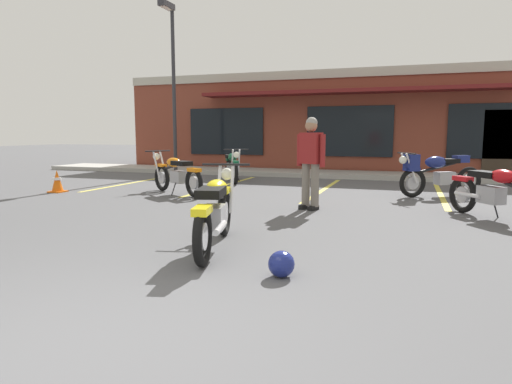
{
  "coord_description": "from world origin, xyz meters",
  "views": [
    {
      "loc": [
        2.01,
        -2.06,
        1.39
      ],
      "look_at": [
        -0.07,
        3.99,
        0.55
      ],
      "focal_mm": 31.55,
      "sensor_mm": 36.0,
      "label": 1
    }
  ],
  "objects_px": {
    "traffic_cone": "(57,181)",
    "helmet_on_pavement": "(281,264)",
    "motorcycle_black_cruiser": "(232,166)",
    "motorcycle_red_sportbike": "(177,174)",
    "motorcycle_silver_naked": "(496,192)",
    "motorcycle_blue_standard": "(437,173)",
    "parking_lot_lamp_post": "(172,68)",
    "person_in_shorts_foreground": "(311,157)",
    "motorcycle_foreground_classic": "(215,211)"
  },
  "relations": [
    {
      "from": "traffic_cone",
      "to": "helmet_on_pavement",
      "type": "bearing_deg",
      "value": -33.03
    },
    {
      "from": "motorcycle_black_cruiser",
      "to": "motorcycle_red_sportbike",
      "type": "bearing_deg",
      "value": -95.03
    },
    {
      "from": "motorcycle_silver_naked",
      "to": "motorcycle_blue_standard",
      "type": "xyz_separation_m",
      "value": [
        -0.75,
        2.66,
        0.07
      ]
    },
    {
      "from": "motorcycle_red_sportbike",
      "to": "motorcycle_black_cruiser",
      "type": "bearing_deg",
      "value": 84.97
    },
    {
      "from": "motorcycle_blue_standard",
      "to": "parking_lot_lamp_post",
      "type": "bearing_deg",
      "value": 161.0
    },
    {
      "from": "person_in_shorts_foreground",
      "to": "traffic_cone",
      "type": "xyz_separation_m",
      "value": [
        -6.18,
        0.43,
        -0.69
      ]
    },
    {
      "from": "motorcycle_black_cruiser",
      "to": "parking_lot_lamp_post",
      "type": "relative_size",
      "value": 0.35
    },
    {
      "from": "motorcycle_silver_naked",
      "to": "motorcycle_blue_standard",
      "type": "relative_size",
      "value": 0.99
    },
    {
      "from": "motorcycle_black_cruiser",
      "to": "person_in_shorts_foreground",
      "type": "bearing_deg",
      "value": -51.19
    },
    {
      "from": "person_in_shorts_foreground",
      "to": "motorcycle_foreground_classic",
      "type": "bearing_deg",
      "value": -98.63
    },
    {
      "from": "motorcycle_blue_standard",
      "to": "helmet_on_pavement",
      "type": "bearing_deg",
      "value": -104.63
    },
    {
      "from": "motorcycle_blue_standard",
      "to": "person_in_shorts_foreground",
      "type": "height_order",
      "value": "person_in_shorts_foreground"
    },
    {
      "from": "motorcycle_silver_naked",
      "to": "helmet_on_pavement",
      "type": "xyz_separation_m",
      "value": [
        -2.45,
        -3.87,
        -0.33
      ]
    },
    {
      "from": "motorcycle_red_sportbike",
      "to": "parking_lot_lamp_post",
      "type": "distance_m",
      "value": 5.8
    },
    {
      "from": "motorcycle_foreground_classic",
      "to": "parking_lot_lamp_post",
      "type": "xyz_separation_m",
      "value": [
        -5.33,
        8.52,
        3.05
      ]
    },
    {
      "from": "motorcycle_foreground_classic",
      "to": "motorcycle_red_sportbike",
      "type": "height_order",
      "value": "same"
    },
    {
      "from": "motorcycle_blue_standard",
      "to": "parking_lot_lamp_post",
      "type": "height_order",
      "value": "parking_lot_lamp_post"
    },
    {
      "from": "motorcycle_foreground_classic",
      "to": "traffic_cone",
      "type": "xyz_separation_m",
      "value": [
        -5.7,
        3.59,
        -0.2
      ]
    },
    {
      "from": "person_in_shorts_foreground",
      "to": "motorcycle_blue_standard",
      "type": "bearing_deg",
      "value": 48.51
    },
    {
      "from": "motorcycle_black_cruiser",
      "to": "parking_lot_lamp_post",
      "type": "height_order",
      "value": "parking_lot_lamp_post"
    },
    {
      "from": "motorcycle_red_sportbike",
      "to": "person_in_shorts_foreground",
      "type": "bearing_deg",
      "value": -17.92
    },
    {
      "from": "motorcycle_silver_naked",
      "to": "traffic_cone",
      "type": "distance_m",
      "value": 9.22
    },
    {
      "from": "traffic_cone",
      "to": "parking_lot_lamp_post",
      "type": "xyz_separation_m",
      "value": [
        0.37,
        4.93,
        3.25
      ]
    },
    {
      "from": "motorcycle_foreground_classic",
      "to": "motorcycle_silver_naked",
      "type": "relative_size",
      "value": 1.14
    },
    {
      "from": "motorcycle_silver_naked",
      "to": "parking_lot_lamp_post",
      "type": "relative_size",
      "value": 0.33
    },
    {
      "from": "helmet_on_pavement",
      "to": "motorcycle_red_sportbike",
      "type": "bearing_deg",
      "value": 127.91
    },
    {
      "from": "motorcycle_blue_standard",
      "to": "parking_lot_lamp_post",
      "type": "relative_size",
      "value": 0.33
    },
    {
      "from": "traffic_cone",
      "to": "person_in_shorts_foreground",
      "type": "bearing_deg",
      "value": -4.0
    },
    {
      "from": "motorcycle_black_cruiser",
      "to": "motorcycle_blue_standard",
      "type": "distance_m",
      "value": 5.54
    },
    {
      "from": "helmet_on_pavement",
      "to": "motorcycle_blue_standard",
      "type": "bearing_deg",
      "value": 75.37
    },
    {
      "from": "motorcycle_silver_naked",
      "to": "helmet_on_pavement",
      "type": "relative_size",
      "value": 7.01
    },
    {
      "from": "motorcycle_silver_naked",
      "to": "person_in_shorts_foreground",
      "type": "height_order",
      "value": "person_in_shorts_foreground"
    },
    {
      "from": "motorcycle_blue_standard",
      "to": "helmet_on_pavement",
      "type": "relative_size",
      "value": 7.06
    },
    {
      "from": "motorcycle_red_sportbike",
      "to": "motorcycle_black_cruiser",
      "type": "relative_size",
      "value": 0.98
    },
    {
      "from": "motorcycle_red_sportbike",
      "to": "helmet_on_pavement",
      "type": "height_order",
      "value": "motorcycle_red_sportbike"
    },
    {
      "from": "motorcycle_red_sportbike",
      "to": "traffic_cone",
      "type": "distance_m",
      "value": 2.91
    },
    {
      "from": "motorcycle_black_cruiser",
      "to": "helmet_on_pavement",
      "type": "height_order",
      "value": "motorcycle_black_cruiser"
    },
    {
      "from": "person_in_shorts_foreground",
      "to": "helmet_on_pavement",
      "type": "bearing_deg",
      "value": -81.77
    },
    {
      "from": "person_in_shorts_foreground",
      "to": "traffic_cone",
      "type": "height_order",
      "value": "person_in_shorts_foreground"
    },
    {
      "from": "helmet_on_pavement",
      "to": "traffic_cone",
      "type": "bearing_deg",
      "value": 146.97
    },
    {
      "from": "motorcycle_blue_standard",
      "to": "person_in_shorts_foreground",
      "type": "xyz_separation_m",
      "value": [
        -2.28,
        -2.57,
        0.42
      ]
    },
    {
      "from": "motorcycle_blue_standard",
      "to": "motorcycle_black_cruiser",
      "type": "bearing_deg",
      "value": 166.53
    },
    {
      "from": "motorcycle_black_cruiser",
      "to": "traffic_cone",
      "type": "distance_m",
      "value": 4.61
    },
    {
      "from": "motorcycle_foreground_classic",
      "to": "parking_lot_lamp_post",
      "type": "distance_m",
      "value": 10.5
    },
    {
      "from": "motorcycle_red_sportbike",
      "to": "motorcycle_blue_standard",
      "type": "relative_size",
      "value": 1.02
    },
    {
      "from": "person_in_shorts_foreground",
      "to": "traffic_cone",
      "type": "bearing_deg",
      "value": 176.0
    },
    {
      "from": "parking_lot_lamp_post",
      "to": "motorcycle_silver_naked",
      "type": "bearing_deg",
      "value": -31.64
    },
    {
      "from": "motorcycle_silver_naked",
      "to": "helmet_on_pavement",
      "type": "height_order",
      "value": "motorcycle_silver_naked"
    },
    {
      "from": "motorcycle_silver_naked",
      "to": "motorcycle_red_sportbike",
      "type": "bearing_deg",
      "value": 169.61
    },
    {
      "from": "person_in_shorts_foreground",
      "to": "helmet_on_pavement",
      "type": "distance_m",
      "value": 4.08
    }
  ]
}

